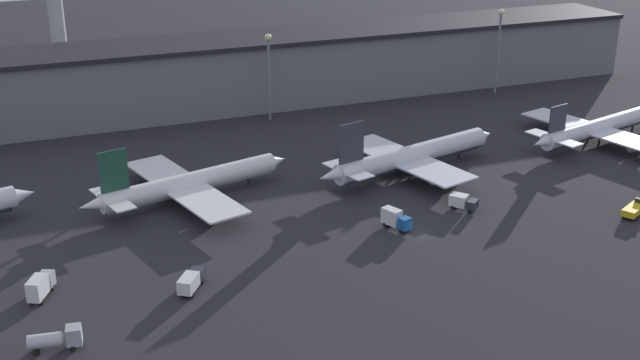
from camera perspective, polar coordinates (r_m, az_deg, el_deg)
The scene contains 14 objects.
ground at distance 147.62m, azimuth 7.09°, elevation -3.93°, with size 600.00×600.00×0.00m, color #26262B.
terminal_building at distance 224.47m, azimuth -4.13°, elevation 7.85°, with size 227.48×23.38×18.92m.
airplane_1 at distance 162.12m, azimuth -9.29°, elevation -0.25°, with size 45.23×38.73×13.83m.
airplane_2 at distance 174.68m, azimuth 6.50°, elevation 1.68°, with size 48.98×35.05×14.68m.
airplane_3 at distance 204.72m, azimuth 19.20°, elevation 3.53°, with size 47.17×38.93×12.00m.
service_vehicle_0 at distance 129.64m, azimuth -9.17°, elevation -7.10°, with size 5.80×6.98×2.96m.
service_vehicle_1 at distance 165.65m, azimuth 21.51°, elevation -1.91°, with size 7.97×5.74×2.80m.
service_vehicle_2 at distance 133.17m, azimuth -19.28°, elevation -7.11°, with size 4.82×6.84×3.88m.
service_vehicle_3 at distance 158.85m, azimuth 10.10°, elevation -1.52°, with size 5.31×5.81×2.94m.
service_vehicle_4 at distance 148.96m, azimuth 5.37°, elevation -2.75°, with size 4.15×6.30×3.67m.
service_vehicle_5 at distance 119.55m, azimuth -18.23°, elevation -10.68°, with size 7.53×3.18×3.36m.
lamp_post_1 at distance 207.73m, azimuth -3.66°, elevation 8.16°, with size 1.80×1.80×22.73m.
lamp_post_2 at distance 237.75m, azimuth 12.61°, elevation 9.68°, with size 1.80×1.80×24.39m.
control_tower at distance 249.08m, azimuth -18.34°, elevation 11.73°, with size 9.00×9.00×41.91m.
Camera 1 is at (-65.81, -115.56, 64.08)m, focal length 45.00 mm.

